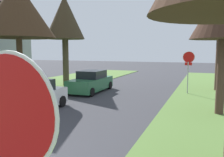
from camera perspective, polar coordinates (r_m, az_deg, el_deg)
name	(u,v)px	position (r m, az deg, el deg)	size (l,w,h in m)	color
stop_sign_far	(188,63)	(16.98, 18.30, 3.61)	(0.81, 0.50, 2.95)	#9EA0A5
street_tree_right_mid_b	(221,10)	(19.46, 25.29, 15.09)	(3.43, 3.43, 7.67)	#4B352B
street_tree_left_mid_a	(18,10)	(15.80, -22.22, 15.39)	(4.49, 4.49, 7.21)	#513B27
street_tree_left_mid_b	(65,18)	(20.55, -11.58, 14.30)	(3.32, 3.32, 7.63)	#49402C
parked_sedan_white	(28,98)	(12.11, -19.97, -4.54)	(1.99, 4.43, 1.57)	white
parked_sedan_green	(91,82)	(17.28, -5.20, -0.87)	(1.99, 4.43, 1.57)	#28663D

